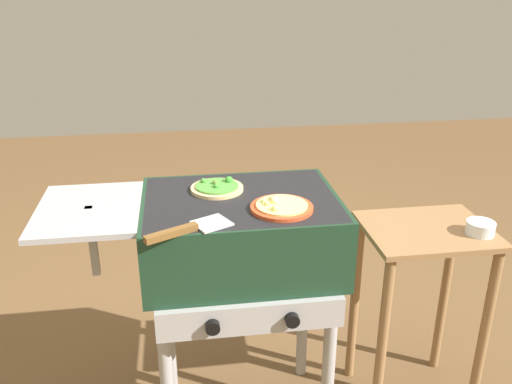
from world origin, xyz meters
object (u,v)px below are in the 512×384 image
pizza_veggie (217,187)px  grill (237,239)px  prep_table (421,280)px  topping_bowl_near (480,228)px  pizza_cheese (281,207)px  spatula (189,229)px

pizza_veggie → grill: bearing=-58.1°
pizza_veggie → prep_table: 0.82m
topping_bowl_near → grill: bearing=175.6°
pizza_cheese → prep_table: pizza_cheese is taller
prep_table → topping_bowl_near: size_ratio=7.67×
spatula → prep_table: bearing=14.4°
grill → spatula: size_ratio=3.73×
grill → prep_table: (0.67, 0.00, -0.22)m
pizza_veggie → pizza_cheese: (0.18, -0.19, -0.00)m
topping_bowl_near → pizza_cheese: bearing=-177.1°
pizza_veggie → prep_table: size_ratio=0.24×
grill → spatula: bearing=-127.4°
pizza_veggie → pizza_cheese: 0.26m
grill → pizza_cheese: 0.22m
prep_table → pizza_cheese: bearing=-169.2°
grill → spatula: (-0.16, -0.21, 0.15)m
pizza_veggie → pizza_cheese: same height
pizza_veggie → prep_table: bearing=-6.6°
pizza_cheese → topping_bowl_near: size_ratio=2.01×
spatula → prep_table: spatula is taller
pizza_veggie → spatula: bearing=-109.4°
grill → pizza_cheese: pizza_cheese is taller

